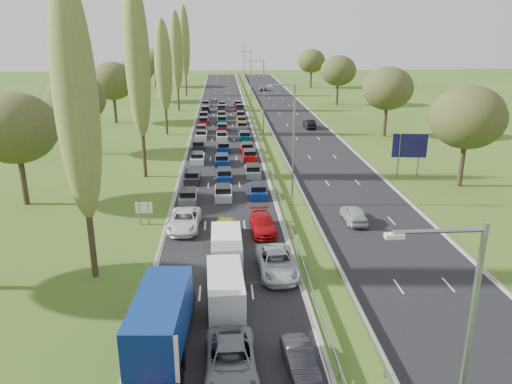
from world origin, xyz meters
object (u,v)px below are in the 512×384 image
object	(u,v)px
blue_lorry	(163,318)
white_van_rear	(226,248)
direction_sign	(410,148)
near_car_2	(185,220)
white_van_front	(225,287)
info_sign	(144,210)

from	to	relation	value
blue_lorry	white_van_rear	distance (m)	11.15
direction_sign	near_car_2	bearing A→B (deg)	-150.24
near_car_2	blue_lorry	xyz separation A→B (m)	(0.08, -17.30, 1.17)
white_van_front	blue_lorry	bearing A→B (deg)	-128.82
near_car_2	blue_lorry	bearing A→B (deg)	-86.92
white_van_rear	info_sign	world-z (taller)	white_van_rear
direction_sign	white_van_front	bearing A→B (deg)	-128.63
near_car_2	white_van_front	bearing A→B (deg)	-72.07
white_van_front	white_van_rear	size ratio (longest dim) A/B	0.99
blue_lorry	white_van_front	size ratio (longest dim) A/B	1.60
near_car_2	direction_sign	world-z (taller)	direction_sign
white_van_rear	direction_sign	distance (m)	30.28
white_van_rear	blue_lorry	bearing A→B (deg)	-108.88
info_sign	direction_sign	bearing A→B (deg)	24.52
white_van_rear	direction_sign	size ratio (longest dim) A/B	1.09
near_car_2	white_van_rear	bearing A→B (deg)	-59.18
near_car_2	white_van_rear	size ratio (longest dim) A/B	1.00
blue_lorry	direction_sign	distance (m)	40.43
near_car_2	info_sign	size ratio (longest dim) A/B	2.69
near_car_2	white_van_front	world-z (taller)	white_van_front
near_car_2	info_sign	xyz separation A→B (m)	(-3.65, 1.24, 0.57)
info_sign	direction_sign	size ratio (longest dim) A/B	0.40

